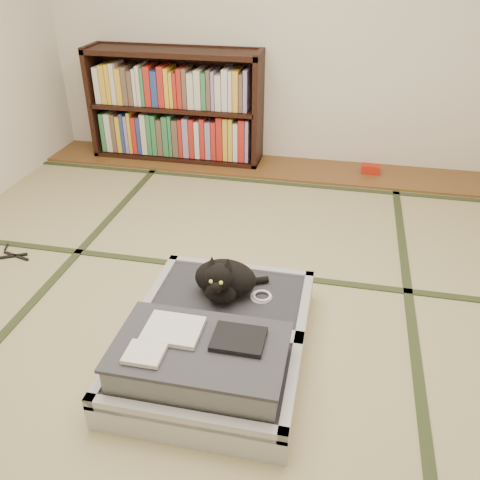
# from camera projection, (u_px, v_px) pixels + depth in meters

# --- Properties ---
(floor) EXTENTS (4.50, 4.50, 0.00)m
(floor) POSITION_uv_depth(u_px,v_px,m) (217.00, 313.00, 2.68)
(floor) COLOR tan
(floor) RESTS_ON ground
(wood_strip) EXTENTS (4.00, 0.50, 0.02)m
(wood_strip) POSITION_uv_depth(u_px,v_px,m) (274.00, 168.00, 4.36)
(wood_strip) COLOR brown
(wood_strip) RESTS_ON ground
(red_item) EXTENTS (0.16, 0.10, 0.07)m
(red_item) POSITION_uv_depth(u_px,v_px,m) (371.00, 169.00, 4.21)
(red_item) COLOR #B01D0E
(red_item) RESTS_ON wood_strip
(room_shell) EXTENTS (4.50, 4.50, 4.50)m
(room_shell) POSITION_uv_depth(u_px,v_px,m) (208.00, 11.00, 1.93)
(room_shell) COLOR white
(room_shell) RESTS_ON ground
(tatami_borders) EXTENTS (4.00, 4.50, 0.01)m
(tatami_borders) POSITION_uv_depth(u_px,v_px,m) (237.00, 262.00, 3.09)
(tatami_borders) COLOR #2D381E
(tatami_borders) RESTS_ON ground
(bookcase) EXTENTS (1.48, 0.34, 0.95)m
(bookcase) POSITION_uv_depth(u_px,v_px,m) (176.00, 108.00, 4.35)
(bookcase) COLOR black
(bookcase) RESTS_ON wood_strip
(suitcase) EXTENTS (0.80, 1.07, 0.32)m
(suitcase) POSITION_uv_depth(u_px,v_px,m) (214.00, 343.00, 2.32)
(suitcase) COLOR #A9AAAE
(suitcase) RESTS_ON floor
(cat) EXTENTS (0.36, 0.36, 0.29)m
(cat) POSITION_uv_depth(u_px,v_px,m) (224.00, 280.00, 2.49)
(cat) COLOR black
(cat) RESTS_ON suitcase
(cable_coil) EXTENTS (0.11, 0.11, 0.03)m
(cable_coil) POSITION_uv_depth(u_px,v_px,m) (261.00, 296.00, 2.53)
(cable_coil) COLOR white
(cable_coil) RESTS_ON suitcase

